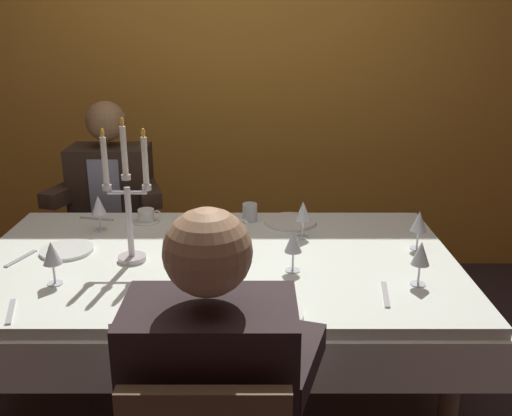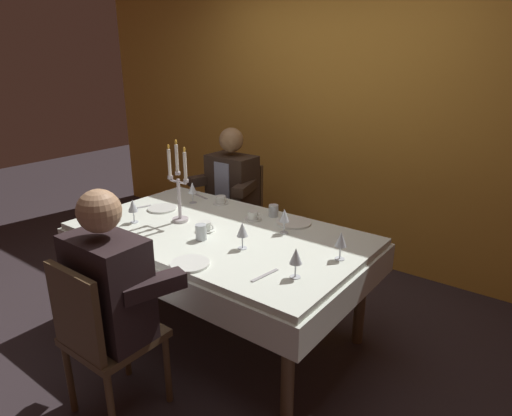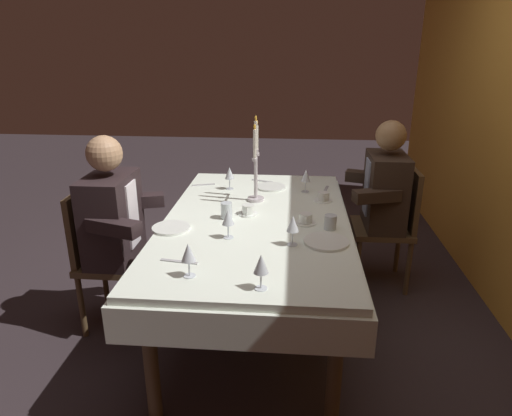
% 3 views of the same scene
% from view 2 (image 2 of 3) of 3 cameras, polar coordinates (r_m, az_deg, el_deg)
% --- Properties ---
extents(ground_plane, '(12.00, 12.00, 0.00)m').
position_cam_2_polar(ground_plane, '(3.25, -4.42, -15.07)').
color(ground_plane, '#30272A').
extents(back_wall, '(6.00, 0.12, 2.70)m').
position_cam_2_polar(back_wall, '(4.10, 10.92, 12.18)').
color(back_wall, gold).
rests_on(back_wall, ground_plane).
extents(dining_table, '(1.94, 1.14, 0.74)m').
position_cam_2_polar(dining_table, '(2.95, -4.73, -5.04)').
color(dining_table, white).
rests_on(dining_table, ground_plane).
extents(candelabra, '(0.19, 0.11, 0.57)m').
position_cam_2_polar(candelabra, '(3.02, -9.94, 2.41)').
color(candelabra, silver).
rests_on(candelabra, dining_table).
extents(dinner_plate_0, '(0.22, 0.22, 0.01)m').
position_cam_2_polar(dinner_plate_0, '(2.46, -8.53, -7.10)').
color(dinner_plate_0, white).
rests_on(dinner_plate_0, dining_table).
extents(dinner_plate_1, '(0.24, 0.24, 0.01)m').
position_cam_2_polar(dinner_plate_1, '(3.02, 4.86, -1.87)').
color(dinner_plate_1, white).
rests_on(dinner_plate_1, dining_table).
extents(dinner_plate_2, '(0.21, 0.21, 0.01)m').
position_cam_2_polar(dinner_plate_2, '(3.35, -12.00, -0.06)').
color(dinner_plate_2, white).
rests_on(dinner_plate_2, dining_table).
extents(wine_glass_0, '(0.07, 0.07, 0.16)m').
position_cam_2_polar(wine_glass_0, '(3.10, -15.57, 0.20)').
color(wine_glass_0, silver).
rests_on(wine_glass_0, dining_table).
extents(wine_glass_1, '(0.07, 0.07, 0.16)m').
position_cam_2_polar(wine_glass_1, '(2.27, 5.15, -6.31)').
color(wine_glass_1, silver).
rests_on(wine_glass_1, dining_table).
extents(wine_glass_2, '(0.07, 0.07, 0.16)m').
position_cam_2_polar(wine_glass_2, '(3.42, -8.20, 2.49)').
color(wine_glass_2, silver).
rests_on(wine_glass_2, dining_table).
extents(wine_glass_3, '(0.07, 0.07, 0.16)m').
position_cam_2_polar(wine_glass_3, '(2.59, -1.78, -2.90)').
color(wine_glass_3, silver).
rests_on(wine_glass_3, dining_table).
extents(wine_glass_4, '(0.07, 0.07, 0.16)m').
position_cam_2_polar(wine_glass_4, '(2.82, 3.67, -1.06)').
color(wine_glass_4, silver).
rests_on(wine_glass_4, dining_table).
extents(wine_glass_5, '(0.07, 0.07, 0.16)m').
position_cam_2_polar(wine_glass_5, '(2.50, 10.88, -4.06)').
color(wine_glass_5, silver).
rests_on(wine_glass_5, dining_table).
extents(water_tumbler_0, '(0.07, 0.07, 0.08)m').
position_cam_2_polar(water_tumbler_0, '(3.13, 2.27, -0.35)').
color(water_tumbler_0, silver).
rests_on(water_tumbler_0, dining_table).
extents(water_tumbler_1, '(0.07, 0.07, 0.10)m').
position_cam_2_polar(water_tumbler_1, '(2.75, -7.10, -3.10)').
color(water_tumbler_1, silver).
rests_on(water_tumbler_1, dining_table).
extents(coffee_cup_0, '(0.13, 0.12, 0.06)m').
position_cam_2_polar(coffee_cup_0, '(3.41, -4.53, 1.00)').
color(coffee_cup_0, white).
rests_on(coffee_cup_0, dining_table).
extents(coffee_cup_1, '(0.13, 0.12, 0.06)m').
position_cam_2_polar(coffee_cup_1, '(2.90, -6.51, -2.43)').
color(coffee_cup_1, white).
rests_on(coffee_cup_1, dining_table).
extents(coffee_cup_2, '(0.13, 0.12, 0.06)m').
position_cam_2_polar(coffee_cup_2, '(3.07, -0.36, -1.01)').
color(coffee_cup_2, white).
rests_on(coffee_cup_2, dining_table).
extents(knife_0, '(0.04, 0.19, 0.01)m').
position_cam_2_polar(knife_0, '(2.32, 1.15, -8.66)').
color(knife_0, '#B7B7BC').
rests_on(knife_0, dining_table).
extents(fork_1, '(0.07, 0.17, 0.01)m').
position_cam_2_polar(fork_1, '(3.42, -14.68, 0.08)').
color(fork_1, '#B7B7BC').
rests_on(fork_1, dining_table).
extents(fork_2, '(0.07, 0.17, 0.01)m').
position_cam_2_polar(fork_2, '(3.09, -19.28, -2.50)').
color(fork_2, '#B7B7BC').
rests_on(fork_2, dining_table).
extents(fork_3, '(0.17, 0.05, 0.01)m').
position_cam_2_polar(fork_3, '(3.59, -7.11, 1.49)').
color(fork_3, '#B7B7BC').
rests_on(fork_3, dining_table).
extents(seated_diner_0, '(0.63, 0.48, 1.24)m').
position_cam_2_polar(seated_diner_0, '(3.92, -3.04, 3.02)').
color(seated_diner_0, brown).
rests_on(seated_diner_0, ground_plane).
extents(seated_diner_1, '(0.63, 0.48, 1.24)m').
position_cam_2_polar(seated_diner_1, '(2.35, -18.59, -9.64)').
color(seated_diner_1, brown).
rests_on(seated_diner_1, ground_plane).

